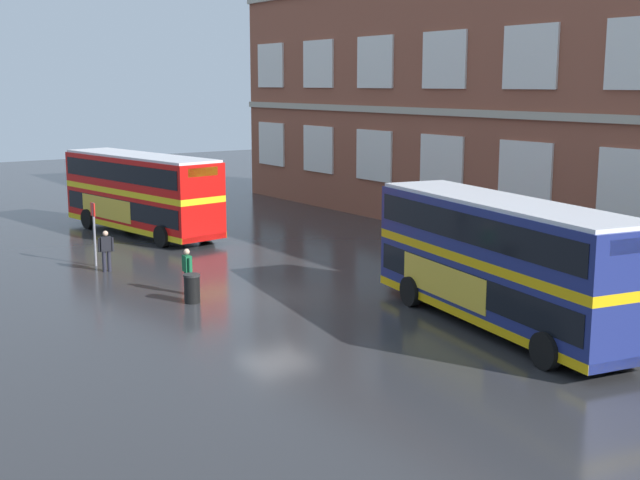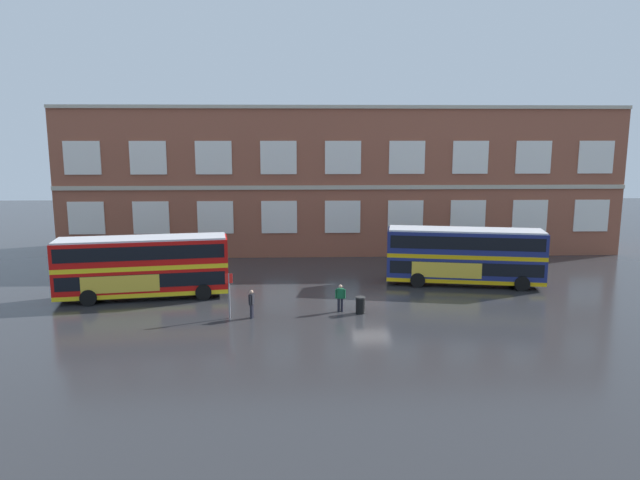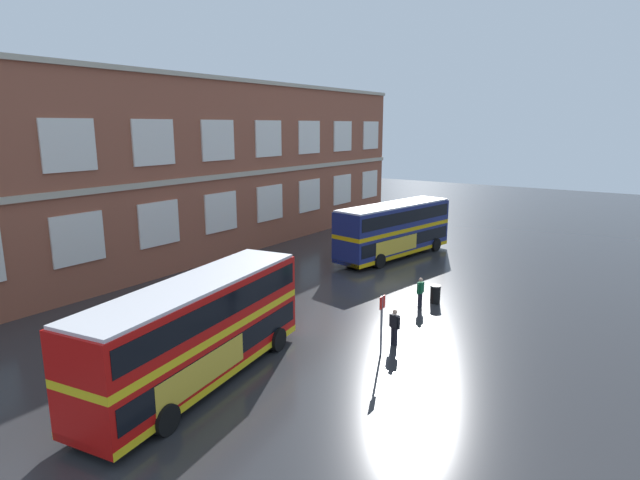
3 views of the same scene
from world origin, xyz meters
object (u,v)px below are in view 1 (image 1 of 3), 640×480
object	(u,v)px
double_decker_middle	(501,260)
waiting_passenger	(187,269)
double_decker_near	(141,192)
bus_stand_flag	(94,228)
station_litter_bin	(192,288)
second_passenger	(106,249)

from	to	relation	value
double_decker_middle	waiting_passenger	bearing A→B (deg)	-146.02
double_decker_near	bus_stand_flag	world-z (taller)	double_decker_near
double_decker_near	station_litter_bin	xyz separation A→B (m)	(13.98, -3.99, -1.63)
double_decker_near	waiting_passenger	xyz separation A→B (m)	(12.80, -3.59, -1.22)
waiting_passenger	bus_stand_flag	bearing A→B (deg)	-170.61
waiting_passenger	second_passenger	world-z (taller)	same
station_litter_bin	double_decker_middle	bearing A→B (deg)	39.37
double_decker_middle	second_passenger	xyz separation A→B (m)	(-14.70, -7.41, -1.22)
double_decker_near	bus_stand_flag	xyz separation A→B (m)	(6.18, -4.68, -0.51)
double_decker_middle	bus_stand_flag	world-z (taller)	double_decker_middle
double_decker_near	second_passenger	xyz separation A→B (m)	(7.48, -4.68, -1.22)
waiting_passenger	station_litter_bin	world-z (taller)	waiting_passenger
double_decker_middle	station_litter_bin	size ratio (longest dim) A/B	10.95
double_decker_near	station_litter_bin	bearing A→B (deg)	-15.93
double_decker_near	double_decker_middle	bearing A→B (deg)	7.03
waiting_passenger	second_passenger	xyz separation A→B (m)	(-5.32, -1.09, 0.00)
double_decker_near	second_passenger	distance (m)	8.90
double_decker_middle	double_decker_near	bearing A→B (deg)	-172.97
double_decker_middle	second_passenger	bearing A→B (deg)	-153.25
double_decker_near	waiting_passenger	distance (m)	13.35
double_decker_near	second_passenger	bearing A→B (deg)	-32.02
double_decker_near	waiting_passenger	size ratio (longest dim) A/B	6.63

